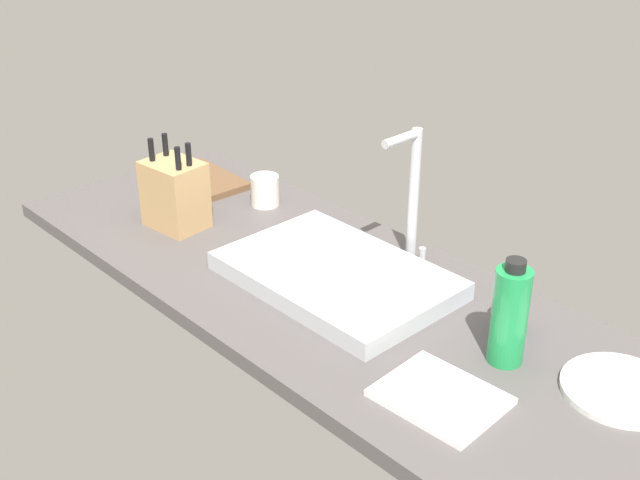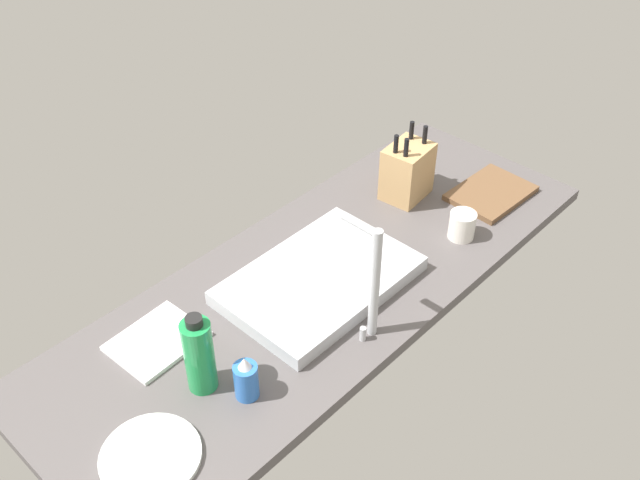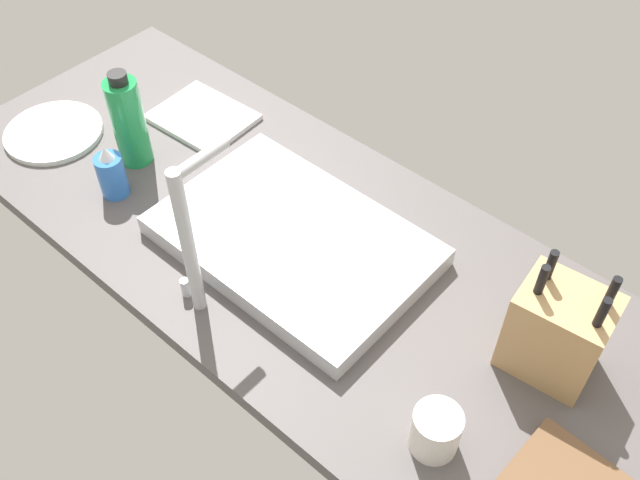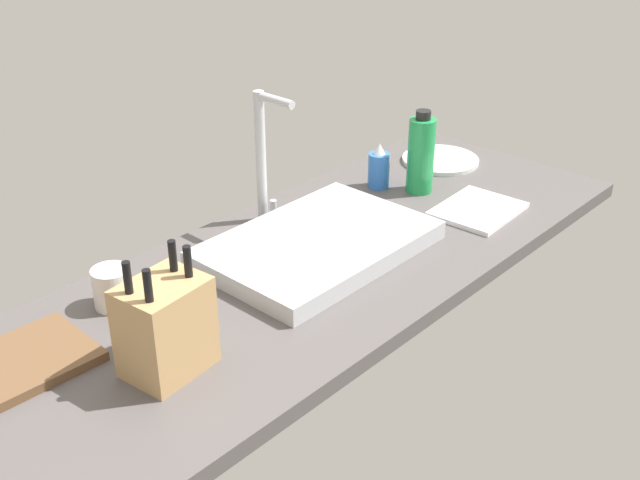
{
  "view_description": "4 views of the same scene",
  "coord_description": "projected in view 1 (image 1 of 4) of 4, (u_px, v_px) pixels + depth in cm",
  "views": [
    {
      "loc": [
        115.05,
        -107.55,
        94.83
      ],
      "look_at": [
        -4.49,
        4.16,
        10.43
      ],
      "focal_mm": 45.91,
      "sensor_mm": 36.0,
      "label": 1
    },
    {
      "loc": [
        106.27,
        98.28,
        134.06
      ],
      "look_at": [
        -2.45,
        -3.77,
        12.66
      ],
      "focal_mm": 40.77,
      "sensor_mm": 36.0,
      "label": 2
    },
    {
      "loc": [
        -59.77,
        65.85,
        105.63
      ],
      "look_at": [
        -3.58,
        2.15,
        11.43
      ],
      "focal_mm": 40.37,
      "sensor_mm": 36.0,
      "label": 3
    },
    {
      "loc": [
        -109.75,
        -102.05,
        87.7
      ],
      "look_at": [
        0.78,
        -1.48,
        8.92
      ],
      "focal_mm": 44.46,
      "sensor_mm": 36.0,
      "label": 4
    }
  ],
  "objects": [
    {
      "name": "dinner_plate",
      "position": [
        621.0,
        389.0,
        1.46
      ],
      "size": [
        21.33,
        21.33,
        1.2
      ],
      "primitive_type": "cylinder",
      "color": "silver",
      "rests_on": "countertop_slab"
    },
    {
      "name": "knife_block",
      "position": [
        175.0,
        194.0,
        2.02
      ],
      "size": [
        15.44,
        12.59,
        22.72
      ],
      "rotation": [
        0.0,
        0.0,
        0.11
      ],
      "color": "tan",
      "rests_on": "countertop_slab"
    },
    {
      "name": "water_bottle",
      "position": [
        510.0,
        315.0,
        1.5
      ],
      "size": [
        6.85,
        6.85,
        21.58
      ],
      "color": "#1E8E47",
      "rests_on": "countertop_slab"
    },
    {
      "name": "countertop_slab",
      "position": [
        320.0,
        287.0,
        1.83
      ],
      "size": [
        168.01,
        61.06,
        3.5
      ],
      "primitive_type": "cube",
      "color": "#514C4C",
      "rests_on": "ground"
    },
    {
      "name": "soap_bottle",
      "position": [
        514.0,
        309.0,
        1.62
      ],
      "size": [
        5.59,
        5.59,
        11.99
      ],
      "color": "blue",
      "rests_on": "countertop_slab"
    },
    {
      "name": "dish_towel",
      "position": [
        440.0,
        397.0,
        1.44
      ],
      "size": [
        21.82,
        18.07,
        1.2
      ],
      "primitive_type": "cube",
      "rotation": [
        0.0,
        0.0,
        0.05
      ],
      "color": "white",
      "rests_on": "countertop_slab"
    },
    {
      "name": "coffee_mug",
      "position": [
        265.0,
        190.0,
        2.16
      ],
      "size": [
        7.52,
        7.52,
        8.15
      ],
      "primitive_type": "cylinder",
      "color": "silver",
      "rests_on": "countertop_slab"
    },
    {
      "name": "faucet",
      "position": [
        412.0,
        189.0,
        1.82
      ],
      "size": [
        5.5,
        11.51,
        31.84
      ],
      "color": "#B7BABF",
      "rests_on": "countertop_slab"
    },
    {
      "name": "cutting_board",
      "position": [
        199.0,
        181.0,
        2.29
      ],
      "size": [
        25.87,
        19.35,
        1.8
      ],
      "primitive_type": "cube",
      "rotation": [
        0.0,
        0.0,
        -0.04
      ],
      "color": "brown",
      "rests_on": "countertop_slab"
    },
    {
      "name": "sink_basin",
      "position": [
        337.0,
        275.0,
        1.8
      ],
      "size": [
        49.87,
        33.23,
        4.14
      ],
      "primitive_type": "cube",
      "color": "#B7BABF",
      "rests_on": "countertop_slab"
    }
  ]
}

